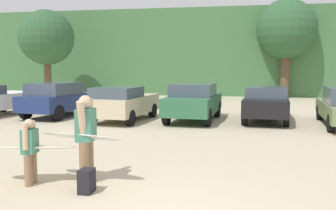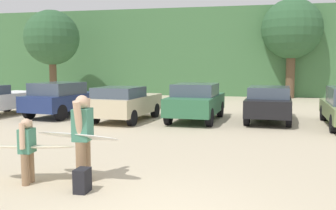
{
  "view_description": "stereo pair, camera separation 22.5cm",
  "coord_description": "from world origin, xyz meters",
  "px_view_note": "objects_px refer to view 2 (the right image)",
  "views": [
    {
      "loc": [
        1.09,
        -5.6,
        2.38
      ],
      "look_at": [
        -1.01,
        5.38,
        1.19
      ],
      "focal_mm": 40.52,
      "sensor_mm": 36.0,
      "label": 1
    },
    {
      "loc": [
        1.31,
        -5.55,
        2.38
      ],
      "look_at": [
        -1.01,
        5.38,
        1.19
      ],
      "focal_mm": 40.52,
      "sensor_mm": 36.0,
      "label": 2
    }
  ],
  "objects_px": {
    "parked_car_champagne": "(125,103)",
    "surfboard_white": "(77,136)",
    "parked_car_navy": "(62,98)",
    "parked_car_forest_green": "(196,101)",
    "surfboard_cream": "(30,147)",
    "backpack_dropped": "(82,180)",
    "person_adult": "(83,133)",
    "person_child": "(27,147)",
    "parked_car_black": "(269,103)"
  },
  "relations": [
    {
      "from": "parked_car_navy",
      "to": "parked_car_champagne",
      "type": "distance_m",
      "value": 3.4
    },
    {
      "from": "parked_car_navy",
      "to": "parked_car_forest_green",
      "type": "relative_size",
      "value": 0.98
    },
    {
      "from": "surfboard_white",
      "to": "backpack_dropped",
      "type": "bearing_deg",
      "value": 131.04
    },
    {
      "from": "parked_car_champagne",
      "to": "surfboard_white",
      "type": "height_order",
      "value": "parked_car_champagne"
    },
    {
      "from": "parked_car_champagne",
      "to": "parked_car_black",
      "type": "height_order",
      "value": "parked_car_black"
    },
    {
      "from": "backpack_dropped",
      "to": "parked_car_champagne",
      "type": "bearing_deg",
      "value": 103.4
    },
    {
      "from": "person_adult",
      "to": "backpack_dropped",
      "type": "bearing_deg",
      "value": 107.09
    },
    {
      "from": "parked_car_black",
      "to": "surfboard_white",
      "type": "height_order",
      "value": "parked_car_black"
    },
    {
      "from": "parked_car_champagne",
      "to": "parked_car_black",
      "type": "bearing_deg",
      "value": -72.75
    },
    {
      "from": "parked_car_black",
      "to": "surfboard_cream",
      "type": "height_order",
      "value": "parked_car_black"
    },
    {
      "from": "parked_car_navy",
      "to": "parked_car_forest_green",
      "type": "distance_m",
      "value": 6.27
    },
    {
      "from": "parked_car_black",
      "to": "surfboard_white",
      "type": "bearing_deg",
      "value": 159.9
    },
    {
      "from": "parked_car_forest_green",
      "to": "surfboard_cream",
      "type": "relative_size",
      "value": 2.31
    },
    {
      "from": "parked_car_forest_green",
      "to": "parked_car_black",
      "type": "xyz_separation_m",
      "value": [
        3.03,
        0.5,
        -0.04
      ]
    },
    {
      "from": "person_adult",
      "to": "backpack_dropped",
      "type": "xyz_separation_m",
      "value": [
        0.27,
        -0.64,
        -0.78
      ]
    },
    {
      "from": "parked_car_black",
      "to": "person_adult",
      "type": "height_order",
      "value": "person_adult"
    },
    {
      "from": "parked_car_champagne",
      "to": "parked_car_black",
      "type": "distance_m",
      "value": 6.08
    },
    {
      "from": "parked_car_navy",
      "to": "parked_car_forest_green",
      "type": "xyz_separation_m",
      "value": [
        6.26,
        -0.11,
        -0.0
      ]
    },
    {
      "from": "person_child",
      "to": "surfboard_white",
      "type": "height_order",
      "value": "person_child"
    },
    {
      "from": "person_adult",
      "to": "surfboard_cream",
      "type": "xyz_separation_m",
      "value": [
        -1.04,
        -0.24,
        -0.28
      ]
    },
    {
      "from": "parked_car_navy",
      "to": "person_adult",
      "type": "height_order",
      "value": "person_adult"
    },
    {
      "from": "parked_car_black",
      "to": "person_child",
      "type": "xyz_separation_m",
      "value": [
        -5.15,
        -9.75,
        -0.05
      ]
    },
    {
      "from": "parked_car_black",
      "to": "person_child",
      "type": "distance_m",
      "value": 11.02
    },
    {
      "from": "parked_car_forest_green",
      "to": "surfboard_cream",
      "type": "xyz_separation_m",
      "value": [
        -2.14,
        -9.09,
        -0.11
      ]
    },
    {
      "from": "surfboard_white",
      "to": "parked_car_navy",
      "type": "bearing_deg",
      "value": -50.5
    },
    {
      "from": "parked_car_forest_green",
      "to": "person_child",
      "type": "bearing_deg",
      "value": 171.3
    },
    {
      "from": "parked_car_champagne",
      "to": "person_adult",
      "type": "distance_m",
      "value": 8.43
    },
    {
      "from": "parked_car_champagne",
      "to": "surfboard_cream",
      "type": "relative_size",
      "value": 2.19
    },
    {
      "from": "backpack_dropped",
      "to": "person_child",
      "type": "bearing_deg",
      "value": 168.74
    },
    {
      "from": "parked_car_champagne",
      "to": "person_child",
      "type": "xyz_separation_m",
      "value": [
        0.82,
        -8.61,
        -0.03
      ]
    },
    {
      "from": "backpack_dropped",
      "to": "surfboard_white",
      "type": "bearing_deg",
      "value": 120.91
    },
    {
      "from": "parked_car_black",
      "to": "person_adult",
      "type": "distance_m",
      "value": 10.23
    },
    {
      "from": "parked_car_forest_green",
      "to": "parked_car_black",
      "type": "relative_size",
      "value": 0.95
    },
    {
      "from": "surfboard_cream",
      "to": "parked_car_black",
      "type": "bearing_deg",
      "value": -128.69
    },
    {
      "from": "parked_car_black",
      "to": "parked_car_forest_green",
      "type": "bearing_deg",
      "value": 103.98
    },
    {
      "from": "parked_car_champagne",
      "to": "parked_car_forest_green",
      "type": "distance_m",
      "value": 3.01
    },
    {
      "from": "person_child",
      "to": "backpack_dropped",
      "type": "bearing_deg",
      "value": 163.3
    },
    {
      "from": "parked_car_forest_green",
      "to": "person_child",
      "type": "relative_size",
      "value": 3.27
    },
    {
      "from": "parked_car_champagne",
      "to": "parked_car_forest_green",
      "type": "relative_size",
      "value": 0.95
    },
    {
      "from": "person_adult",
      "to": "person_child",
      "type": "height_order",
      "value": "person_adult"
    },
    {
      "from": "parked_car_champagne",
      "to": "surfboard_white",
      "type": "bearing_deg",
      "value": -161.78
    },
    {
      "from": "parked_car_navy",
      "to": "surfboard_cream",
      "type": "xyz_separation_m",
      "value": [
        4.12,
        -9.2,
        -0.11
      ]
    },
    {
      "from": "surfboard_white",
      "to": "surfboard_cream",
      "type": "distance_m",
      "value": 0.96
    },
    {
      "from": "person_child",
      "to": "parked_car_navy",
      "type": "bearing_deg",
      "value": -71.52
    },
    {
      "from": "parked_car_forest_green",
      "to": "person_adult",
      "type": "relative_size",
      "value": 2.44
    },
    {
      "from": "surfboard_cream",
      "to": "backpack_dropped",
      "type": "distance_m",
      "value": 1.46
    },
    {
      "from": "parked_car_navy",
      "to": "parked_car_champagne",
      "type": "bearing_deg",
      "value": -93.64
    },
    {
      "from": "person_child",
      "to": "backpack_dropped",
      "type": "height_order",
      "value": "person_child"
    },
    {
      "from": "person_child",
      "to": "parked_car_champagne",
      "type": "bearing_deg",
      "value": -89.96
    },
    {
      "from": "parked_car_champagne",
      "to": "backpack_dropped",
      "type": "relative_size",
      "value": 9.1
    }
  ]
}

